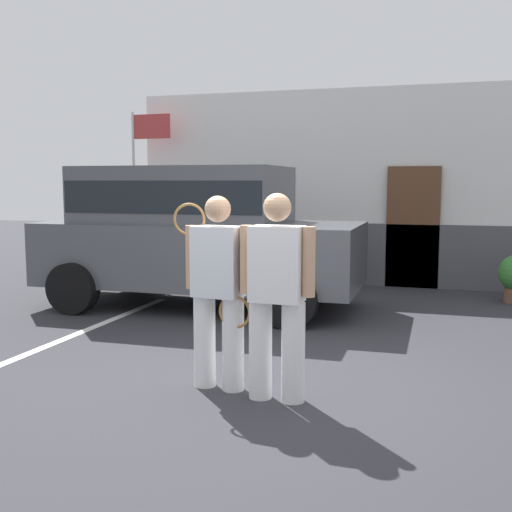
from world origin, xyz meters
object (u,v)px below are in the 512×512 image
object	(u,v)px
tennis_player_woman	(276,295)
parked_suv	(194,229)
flag_pole	(142,164)
tennis_player_man	(218,289)

from	to	relation	value
tennis_player_woman	parked_suv	bearing A→B (deg)	-56.04
parked_suv	flag_pole	bearing A→B (deg)	130.11
tennis_player_man	flag_pole	xyz separation A→B (m)	(-3.66, 5.70, 1.27)
parked_suv	tennis_player_woman	world-z (taller)	parked_suv
flag_pole	parked_suv	bearing A→B (deg)	-49.08
parked_suv	tennis_player_man	size ratio (longest dim) A/B	2.70
tennis_player_man	flag_pole	world-z (taller)	flag_pole
parked_suv	flag_pole	world-z (taller)	flag_pole
parked_suv	tennis_player_man	bearing A→B (deg)	-64.89
tennis_player_man	tennis_player_woman	world-z (taller)	tennis_player_woman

